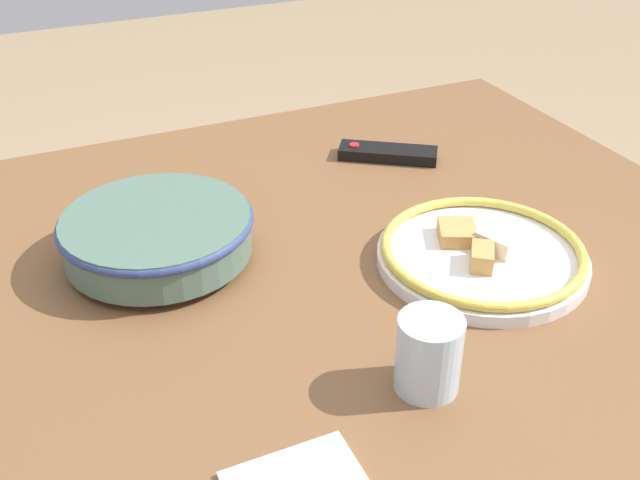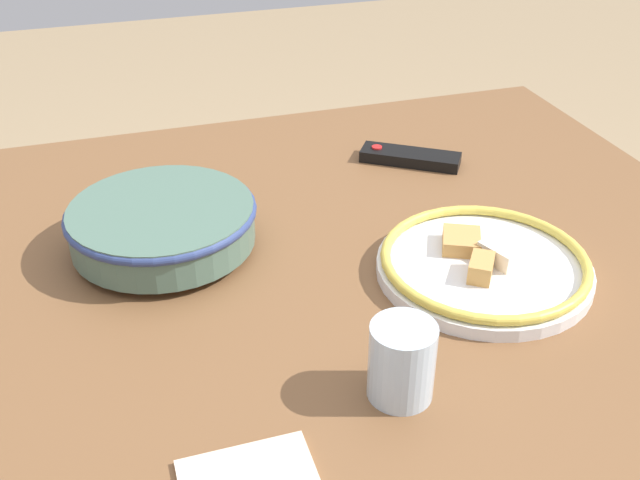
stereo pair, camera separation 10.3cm
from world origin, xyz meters
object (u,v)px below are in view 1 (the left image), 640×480
at_px(food_plate, 482,254).
at_px(tv_remote, 388,153).
at_px(drinking_glass, 429,354).
at_px(noodle_bowl, 157,233).

bearing_deg(food_plate, tv_remote, 82.99).
xyz_separation_m(tv_remote, drinking_glass, (-0.24, -0.53, 0.04)).
xyz_separation_m(noodle_bowl, tv_remote, (0.45, 0.15, -0.03)).
relative_size(noodle_bowl, drinking_glass, 2.93).
relative_size(food_plate, tv_remote, 1.70).
relative_size(noodle_bowl, food_plate, 0.92).
xyz_separation_m(noodle_bowl, drinking_glass, (0.21, -0.38, 0.00)).
distance_m(tv_remote, drinking_glass, 0.58).
distance_m(food_plate, tv_remote, 0.35).
bearing_deg(tv_remote, food_plate, -153.07).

